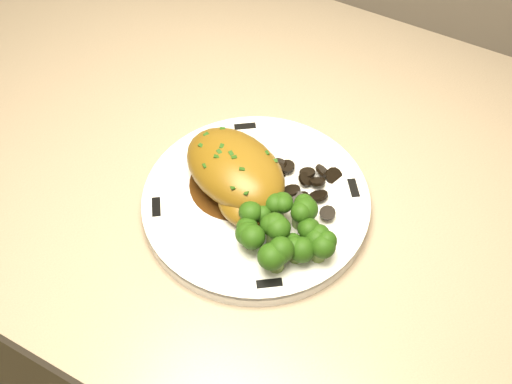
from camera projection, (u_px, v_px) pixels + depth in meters
The scene contains 9 objects.
plate at pixel (256, 202), 0.68m from camera, with size 0.24×0.24×0.02m, color white.
rim_accent_0 at pixel (353, 188), 0.69m from camera, with size 0.03×0.01×0.00m, color black.
rim_accent_1 at pixel (245, 127), 0.74m from camera, with size 0.03×0.01×0.00m, color black.
rim_accent_2 at pixel (156, 207), 0.67m from camera, with size 0.03×0.01×0.00m, color black.
rim_accent_3 at pixel (269, 283), 0.61m from camera, with size 0.03×0.01×0.00m, color black.
gravy_pool at pixel (236, 184), 0.69m from camera, with size 0.10×0.10×0.00m, color #3A1F0A.
chicken_breast at pixel (236, 173), 0.67m from camera, with size 0.15×0.13×0.05m.
mushroom_pile at pixel (306, 188), 0.68m from camera, with size 0.08×0.06×0.02m.
broccoli_florets at pixel (285, 231), 0.63m from camera, with size 0.09×0.08×0.04m.
Camera 1 is at (0.01, 1.23, 1.39)m, focal length 45.00 mm.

